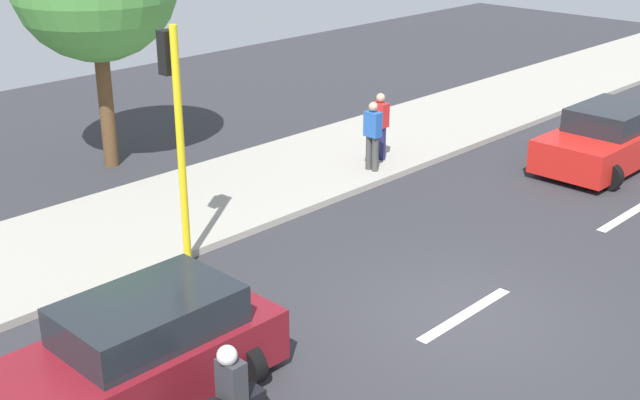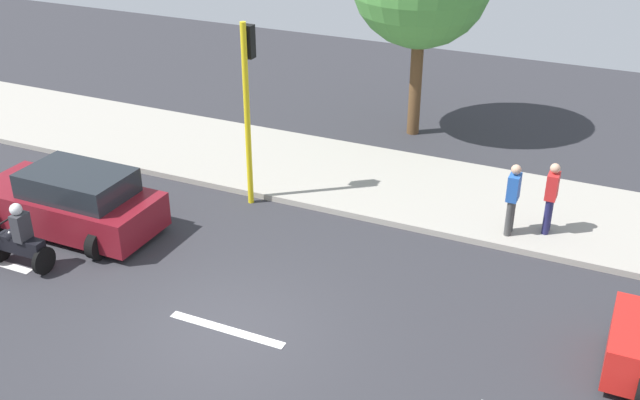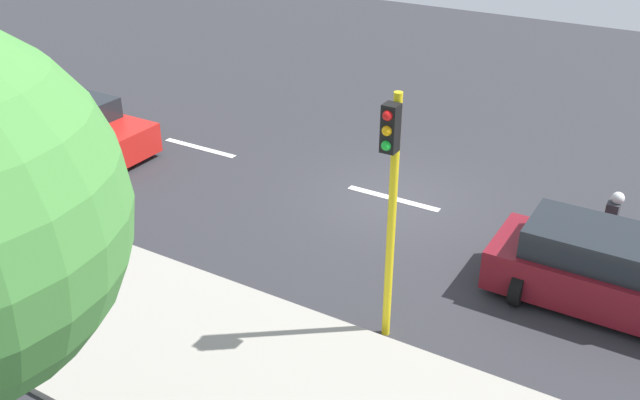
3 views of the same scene
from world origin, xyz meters
TOP-DOWN VIEW (x-y plane):
  - ground_plane at (0.00, 0.00)m, footprint 40.00×60.00m
  - sidewalk at (7.00, 0.00)m, footprint 4.00×60.00m
  - lane_stripe_mid at (0.00, 0.00)m, footprint 0.20×2.40m
  - car_maroon at (1.88, 5.17)m, footprint 2.23×4.26m
  - motorcycle at (0.13, 5.04)m, footprint 0.60×1.30m
  - pedestrian_near_signal at (5.58, -4.06)m, footprint 0.40×0.24m
  - pedestrian_by_tree at (6.00, -4.82)m, footprint 0.40×0.24m
  - traffic_light_corner at (4.85, 2.12)m, footprint 0.49×0.24m

SIDE VIEW (x-z plane):
  - ground_plane at x=0.00m, z-range -0.10..0.00m
  - lane_stripe_mid at x=0.00m, z-range 0.00..0.01m
  - sidewalk at x=7.00m, z-range 0.00..0.15m
  - motorcycle at x=0.13m, z-range -0.12..1.41m
  - car_maroon at x=1.88m, z-range -0.05..1.47m
  - pedestrian_near_signal at x=5.58m, z-range 0.21..1.90m
  - pedestrian_by_tree at x=6.00m, z-range 0.21..1.90m
  - traffic_light_corner at x=4.85m, z-range 0.68..5.18m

